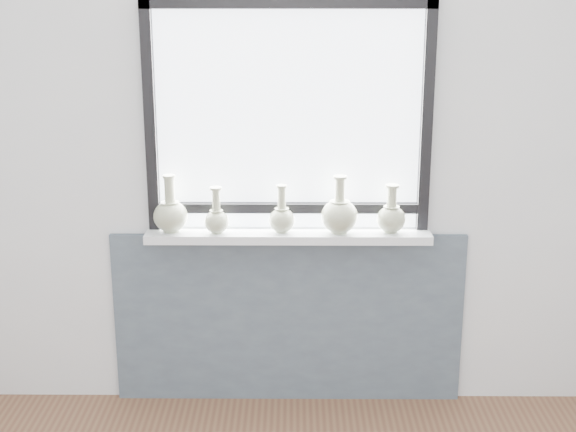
{
  "coord_description": "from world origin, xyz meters",
  "views": [
    {
      "loc": [
        0.02,
        -1.84,
        2.01
      ],
      "look_at": [
        0.0,
        1.55,
        1.02
      ],
      "focal_mm": 50.0,
      "sensor_mm": 36.0,
      "label": 1
    }
  ],
  "objects_px": {
    "vase_c": "(282,218)",
    "vase_d": "(339,214)",
    "vase_a": "(170,214)",
    "windowsill": "(288,235)",
    "vase_b": "(217,219)",
    "vase_e": "(391,217)"
  },
  "relations": [
    {
      "from": "vase_e",
      "to": "vase_b",
      "type": "bearing_deg",
      "value": -178.76
    },
    {
      "from": "vase_d",
      "to": "windowsill",
      "type": "bearing_deg",
      "value": 175.53
    },
    {
      "from": "windowsill",
      "to": "vase_c",
      "type": "height_order",
      "value": "vase_c"
    },
    {
      "from": "vase_d",
      "to": "vase_a",
      "type": "bearing_deg",
      "value": 179.16
    },
    {
      "from": "windowsill",
      "to": "vase_d",
      "type": "distance_m",
      "value": 0.26
    },
    {
      "from": "vase_a",
      "to": "vase_b",
      "type": "distance_m",
      "value": 0.22
    },
    {
      "from": "vase_a",
      "to": "vase_d",
      "type": "relative_size",
      "value": 1.0
    },
    {
      "from": "vase_a",
      "to": "vase_d",
      "type": "bearing_deg",
      "value": -0.84
    },
    {
      "from": "windowsill",
      "to": "vase_a",
      "type": "height_order",
      "value": "vase_a"
    },
    {
      "from": "vase_b",
      "to": "vase_e",
      "type": "distance_m",
      "value": 0.8
    },
    {
      "from": "vase_b",
      "to": "vase_e",
      "type": "height_order",
      "value": "vase_e"
    },
    {
      "from": "vase_a",
      "to": "vase_b",
      "type": "xyz_separation_m",
      "value": [
        0.21,
        -0.02,
        -0.02
      ]
    },
    {
      "from": "windowsill",
      "to": "vase_c",
      "type": "distance_m",
      "value": 0.09
    },
    {
      "from": "windowsill",
      "to": "vase_b",
      "type": "xyz_separation_m",
      "value": [
        -0.33,
        -0.03,
        0.09
      ]
    },
    {
      "from": "vase_a",
      "to": "vase_b",
      "type": "bearing_deg",
      "value": -5.42
    },
    {
      "from": "vase_d",
      "to": "vase_c",
      "type": "bearing_deg",
      "value": 178.58
    },
    {
      "from": "vase_c",
      "to": "vase_d",
      "type": "relative_size",
      "value": 0.83
    },
    {
      "from": "vase_a",
      "to": "vase_d",
      "type": "height_order",
      "value": "same"
    },
    {
      "from": "windowsill",
      "to": "vase_a",
      "type": "bearing_deg",
      "value": -179.26
    },
    {
      "from": "vase_b",
      "to": "windowsill",
      "type": "bearing_deg",
      "value": 4.74
    },
    {
      "from": "vase_a",
      "to": "vase_d",
      "type": "xyz_separation_m",
      "value": [
        0.78,
        -0.01,
        0.0
      ]
    },
    {
      "from": "vase_d",
      "to": "vase_e",
      "type": "bearing_deg",
      "value": 2.04
    }
  ]
}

